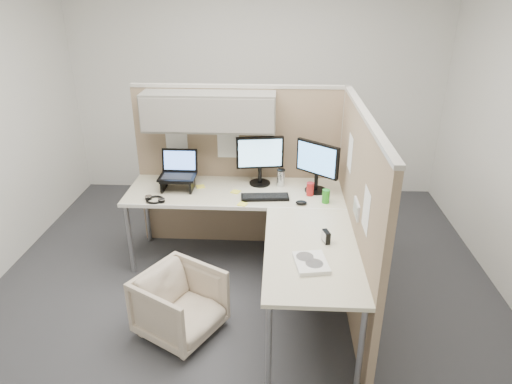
{
  "coord_description": "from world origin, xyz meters",
  "views": [
    {
      "loc": [
        0.29,
        -3.28,
        2.46
      ],
      "look_at": [
        0.1,
        0.25,
        0.85
      ],
      "focal_mm": 32.0,
      "sensor_mm": 36.0,
      "label": 1
    }
  ],
  "objects_px": {
    "monitor_left": "(260,157)",
    "keyboard": "(265,197)",
    "office_chair": "(180,301)",
    "desk": "(258,216)"
  },
  "relations": [
    {
      "from": "monitor_left",
      "to": "office_chair",
      "type": "bearing_deg",
      "value": -122.49
    },
    {
      "from": "desk",
      "to": "keyboard",
      "type": "bearing_deg",
      "value": 79.45
    },
    {
      "from": "desk",
      "to": "monitor_left",
      "type": "xyz_separation_m",
      "value": [
        -0.01,
        0.58,
        0.32
      ]
    },
    {
      "from": "office_chair",
      "to": "monitor_left",
      "type": "relative_size",
      "value": 1.21
    },
    {
      "from": "office_chair",
      "to": "keyboard",
      "type": "relative_size",
      "value": 1.33
    },
    {
      "from": "desk",
      "to": "office_chair",
      "type": "height_order",
      "value": "desk"
    },
    {
      "from": "desk",
      "to": "keyboard",
      "type": "distance_m",
      "value": 0.27
    },
    {
      "from": "office_chair",
      "to": "keyboard",
      "type": "height_order",
      "value": "keyboard"
    },
    {
      "from": "office_chair",
      "to": "monitor_left",
      "type": "xyz_separation_m",
      "value": [
        0.55,
        1.23,
        0.72
      ]
    },
    {
      "from": "monitor_left",
      "to": "keyboard",
      "type": "relative_size",
      "value": 1.1
    }
  ]
}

